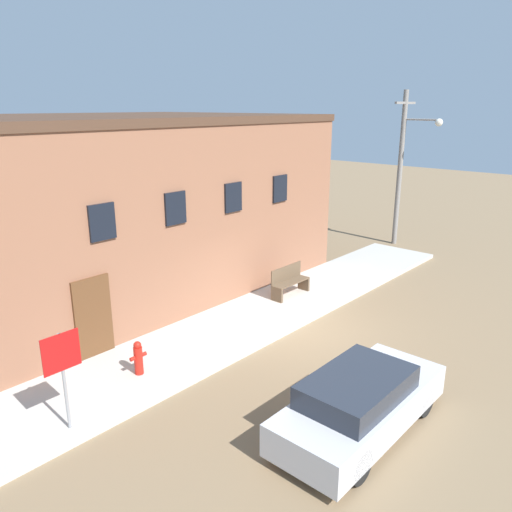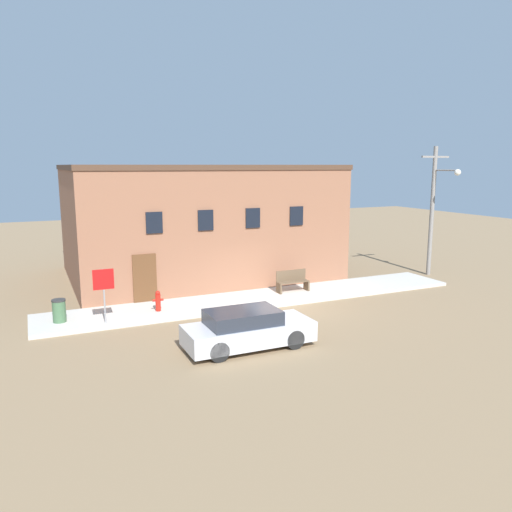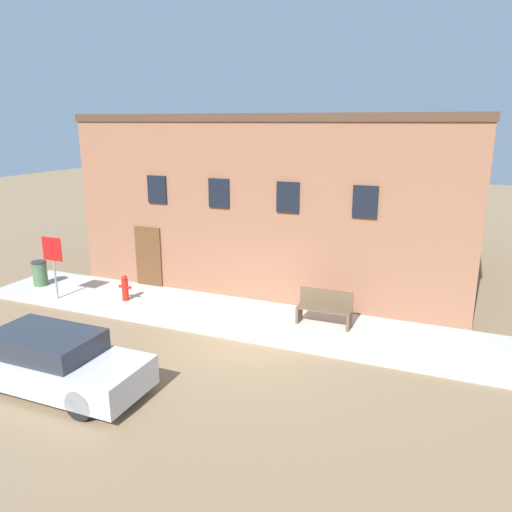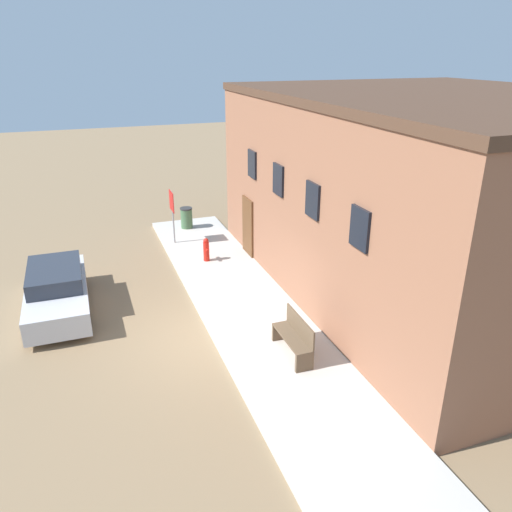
{
  "view_description": "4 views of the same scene",
  "coord_description": "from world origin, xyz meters",
  "px_view_note": "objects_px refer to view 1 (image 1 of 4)",
  "views": [
    {
      "loc": [
        -10.64,
        -7.88,
        6.21
      ],
      "look_at": [
        -0.29,
        1.38,
        2.0
      ],
      "focal_mm": 35.0,
      "sensor_mm": 36.0,
      "label": 1
    },
    {
      "loc": [
        -9.13,
        -17.92,
        5.86
      ],
      "look_at": [
        -0.29,
        1.38,
        2.0
      ],
      "focal_mm": 35.0,
      "sensor_mm": 36.0,
      "label": 2
    },
    {
      "loc": [
        4.89,
        -11.12,
        5.66
      ],
      "look_at": [
        -0.29,
        1.38,
        2.0
      ],
      "focal_mm": 35.0,
      "sensor_mm": 36.0,
      "label": 3
    },
    {
      "loc": [
        11.05,
        -2.75,
        7.02
      ],
      "look_at": [
        -0.29,
        1.38,
        2.0
      ],
      "focal_mm": 35.0,
      "sensor_mm": 36.0,
      "label": 4
    }
  ],
  "objects_px": {
    "stop_sign": "(62,363)",
    "utility_pole": "(404,162)",
    "bench": "(289,281)",
    "parked_car": "(360,403)",
    "fire_hydrant": "(138,358)"
  },
  "relations": [
    {
      "from": "fire_hydrant",
      "to": "parked_car",
      "type": "relative_size",
      "value": 0.2
    },
    {
      "from": "stop_sign",
      "to": "parked_car",
      "type": "bearing_deg",
      "value": -46.95
    },
    {
      "from": "parked_car",
      "to": "bench",
      "type": "bearing_deg",
      "value": 49.46
    },
    {
      "from": "fire_hydrant",
      "to": "utility_pole",
      "type": "height_order",
      "value": "utility_pole"
    },
    {
      "from": "utility_pole",
      "to": "stop_sign",
      "type": "bearing_deg",
      "value": -174.2
    },
    {
      "from": "parked_car",
      "to": "utility_pole",
      "type": "bearing_deg",
      "value": 23.79
    },
    {
      "from": "utility_pole",
      "to": "bench",
      "type": "bearing_deg",
      "value": -176.6
    },
    {
      "from": "bench",
      "to": "parked_car",
      "type": "height_order",
      "value": "parked_car"
    },
    {
      "from": "stop_sign",
      "to": "bench",
      "type": "height_order",
      "value": "stop_sign"
    },
    {
      "from": "utility_pole",
      "to": "parked_car",
      "type": "bearing_deg",
      "value": -156.21
    },
    {
      "from": "fire_hydrant",
      "to": "parked_car",
      "type": "xyz_separation_m",
      "value": [
        1.75,
        -4.87,
        0.07
      ]
    },
    {
      "from": "stop_sign",
      "to": "parked_car",
      "type": "distance_m",
      "value": 5.77
    },
    {
      "from": "stop_sign",
      "to": "parked_car",
      "type": "xyz_separation_m",
      "value": [
        3.89,
        -4.16,
        -0.94
      ]
    },
    {
      "from": "bench",
      "to": "utility_pole",
      "type": "height_order",
      "value": "utility_pole"
    },
    {
      "from": "stop_sign",
      "to": "utility_pole",
      "type": "bearing_deg",
      "value": 5.8
    }
  ]
}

